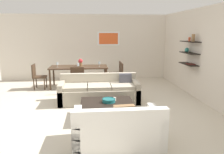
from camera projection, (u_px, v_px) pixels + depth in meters
ground_plane at (99, 105)px, 6.17m from camera, size 18.00×18.00×0.00m
back_wall_unit at (102, 47)px, 9.37m from camera, size 8.40×0.09×2.70m
right_wall_shelf_unit at (197, 53)px, 6.77m from camera, size 0.34×8.20×2.70m
sofa_beige at (99, 92)px, 6.44m from camera, size 2.26×0.90×0.78m
loveseat_white at (118, 129)px, 4.00m from camera, size 1.59×0.90×0.78m
coffee_table at (107, 110)px, 5.23m from camera, size 1.24×1.00×0.38m
decorative_bowl at (109, 100)px, 5.21m from camera, size 0.31×0.31×0.08m
candle_jar at (115, 99)px, 5.31m from camera, size 0.07×0.07×0.08m
dining_table at (79, 68)px, 8.13m from camera, size 2.09×0.92×0.75m
dining_chair_right_far at (117, 71)px, 8.51m from camera, size 0.44×0.44×0.88m
dining_chair_foot at (78, 78)px, 7.32m from camera, size 0.44×0.44×0.88m
dining_chair_right_near at (119, 73)px, 8.10m from camera, size 0.44×0.44×0.88m
dining_chair_left_near at (37, 75)px, 7.83m from camera, size 0.44×0.44×0.88m
wine_glass_right_near at (99, 63)px, 8.05m from camera, size 0.07×0.07×0.19m
wine_glass_left_near at (57, 64)px, 7.91m from camera, size 0.08×0.08×0.18m
wine_glass_foot at (78, 65)px, 7.70m from camera, size 0.08×0.08×0.18m
centerpiece_vase at (81, 62)px, 8.11m from camera, size 0.16×0.16×0.28m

